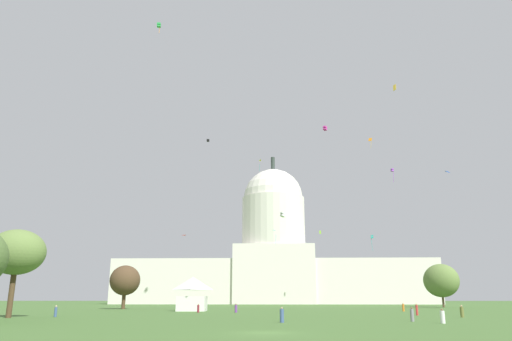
{
  "coord_description": "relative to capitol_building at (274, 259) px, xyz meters",
  "views": [
    {
      "loc": [
        0.68,
        -37.31,
        2.53
      ],
      "look_at": [
        -3.9,
        82.84,
        34.86
      ],
      "focal_mm": 33.31,
      "sensor_mm": 36.0,
      "label": 1
    }
  ],
  "objects": [
    {
      "name": "kite_yellow_high",
      "position": [
        -4.69,
        -56.78,
        27.7
      ],
      "size": [
        0.83,
        1.79,
        3.35
      ],
      "rotation": [
        0.0,
        0.0,
        4.72
      ],
      "color": "yellow"
    },
    {
      "name": "kite_lime_mid",
      "position": [
        17.45,
        -32.43,
        7.35
      ],
      "size": [
        0.67,
        0.25,
        1.33
      ],
      "rotation": [
        0.0,
        0.0,
        2.19
      ],
      "color": "#8CD133"
    },
    {
      "name": "kite_magenta_high",
      "position": [
        14.11,
        -90.39,
        27.39
      ],
      "size": [
        1.24,
        1.24,
        1.22
      ],
      "rotation": [
        0.0,
        0.0,
        2.43
      ],
      "color": "#D1339E"
    },
    {
      "name": "person_red_lawn_far_right",
      "position": [
        21.46,
        -135.53,
        -18.07
      ],
      "size": [
        0.49,
        0.49,
        1.72
      ],
      "rotation": [
        0.0,
        0.0,
        2.35
      ],
      "color": "red",
      "rests_on": "ground_plane"
    },
    {
      "name": "kite_orange_high",
      "position": [
        29.09,
        -75.49,
        28.86
      ],
      "size": [
        1.11,
        0.8,
        3.2
      ],
      "rotation": [
        0.0,
        0.0,
        1.78
      ],
      "color": "orange"
    },
    {
      "name": "person_grey_back_center",
      "position": [
        15.45,
        -154.66,
        -18.17
      ],
      "size": [
        0.47,
        0.47,
        1.55
      ],
      "rotation": [
        0.0,
        0.0,
        0.23
      ],
      "color": "gray",
      "rests_on": "ground_plane"
    },
    {
      "name": "kite_green_high",
      "position": [
        -22.03,
        -128.26,
        35.55
      ],
      "size": [
        0.82,
        0.84,
        2.27
      ],
      "rotation": [
        0.0,
        0.0,
        0.15
      ],
      "color": "green"
    },
    {
      "name": "person_denim_back_right",
      "position": [
        0.99,
        -157.57,
        -18.15
      ],
      "size": [
        0.5,
        0.5,
        1.59
      ],
      "rotation": [
        0.0,
        0.0,
        4.54
      ],
      "color": "#3D5684",
      "rests_on": "ground_plane"
    },
    {
      "name": "person_purple_near_tree_east",
      "position": [
        -6.72,
        -122.01,
        -18.18
      ],
      "size": [
        0.63,
        0.63,
        1.54
      ],
      "rotation": [
        0.0,
        0.0,
        2.6
      ],
      "color": "#703D93",
      "rests_on": "ground_plane"
    },
    {
      "name": "person_white_front_left",
      "position": [
        17.4,
        -158.78,
        -18.22
      ],
      "size": [
        0.61,
        0.61,
        1.46
      ],
      "rotation": [
        0.0,
        0.0,
        5.12
      ],
      "color": "silver",
      "rests_on": "ground_plane"
    },
    {
      "name": "kite_red_low",
      "position": [
        -20.55,
        -99.79,
        -2.51
      ],
      "size": [
        1.33,
        1.15,
        0.15
      ],
      "rotation": [
        0.0,
        0.0,
        2.54
      ],
      "color": "red"
    },
    {
      "name": "person_olive_near_tree_west",
      "position": [
        25.28,
        -143.01,
        -18.16
      ],
      "size": [
        0.57,
        0.57,
        1.59
      ],
      "rotation": [
        0.0,
        0.0,
        6.03
      ],
      "color": "olive",
      "rests_on": "ground_plane"
    },
    {
      "name": "tree_west_mid",
      "position": [
        -35.24,
        -96.05,
        -12.34
      ],
      "size": [
        7.62,
        7.52,
        10.05
      ],
      "color": "#4C3823",
      "rests_on": "ground_plane"
    },
    {
      "name": "capitol_building",
      "position": [
        0.0,
        0.0,
        0.0
      ],
      "size": [
        135.31,
        28.37,
        65.27
      ],
      "color": "silver",
      "rests_on": "ground_plane"
    },
    {
      "name": "kite_violet_high",
      "position": [
        32.13,
        -86.05,
        16.7
      ],
      "size": [
        0.79,
        0.81,
        3.85
      ],
      "rotation": [
        0.0,
        0.0,
        0.26
      ],
      "color": "purple"
    },
    {
      "name": "tree_east_mid",
      "position": [
        46.51,
        -73.28,
        -11.69
      ],
      "size": [
        12.72,
        12.5,
        11.72
      ],
      "color": "brown",
      "rests_on": "ground_plane"
    },
    {
      "name": "kite_cyan_mid",
      "position": [
        0.89,
        -67.79,
        2.51
      ],
      "size": [
        1.3,
        1.78,
        3.76
      ],
      "rotation": [
        0.0,
        0.0,
        1.19
      ],
      "color": "#33BCDB"
    },
    {
      "name": "tree_west_near",
      "position": [
        -34.52,
        -146.81,
        -10.41
      ],
      "size": [
        9.21,
        8.62,
        11.55
      ],
      "color": "#4C3823",
      "rests_on": "ground_plane"
    },
    {
      "name": "kite_turquoise_mid",
      "position": [
        26.14,
        -83.47,
        -0.84
      ],
      "size": [
        0.8,
        0.75,
        4.21
      ],
      "rotation": [
        0.0,
        0.0,
        4.6
      ],
      "color": "teal"
    },
    {
      "name": "kite_white_mid",
      "position": [
        2.44,
        -93.26,
        3.72
      ],
      "size": [
        1.44,
        1.42,
        1.33
      ],
      "rotation": [
        0.0,
        0.0,
        5.36
      ],
      "color": "white"
    },
    {
      "name": "event_tent",
      "position": [
        -16.13,
        -113.3,
        -15.53
      ],
      "size": [
        6.02,
        5.94,
        6.57
      ],
      "rotation": [
        0.0,
        0.0,
        0.03
      ],
      "color": "white",
      "rests_on": "ground_plane"
    },
    {
      "name": "kite_gold_high",
      "position": [
        20.7,
        -136.2,
        17.75
      ],
      "size": [
        0.51,
        0.81,
        1.25
      ],
      "rotation": [
        0.0,
        0.0,
        1.45
      ],
      "color": "gold"
    },
    {
      "name": "kite_blue_mid",
      "position": [
        33.92,
        -118.88,
        7.3
      ],
      "size": [
        1.61,
        1.62,
        0.27
      ],
      "rotation": [
        0.0,
        0.0,
        3.93
      ],
      "color": "blue"
    },
    {
      "name": "kite_black_high",
      "position": [
        -22.49,
        -53.8,
        36.78
      ],
      "size": [
        0.9,
        0.92,
        0.9
      ],
      "rotation": [
        0.0,
        0.0,
        3.08
      ],
      "color": "black"
    },
    {
      "name": "ground_plane",
      "position": [
        -0.43,
        -172.89,
        -18.87
      ],
      "size": [
        800.0,
        800.0,
        0.0
      ],
      "primitive_type": "plane",
      "color": "#42662D"
    },
    {
      "name": "person_orange_lawn_far_left",
      "position": [
        25.13,
        -113.65,
        -18.13
      ],
      "size": [
        0.53,
        0.53,
        1.62
      ],
      "rotation": [
        0.0,
        0.0,
        5.87
      ],
      "color": "orange",
      "rests_on": "ground_plane"
    },
    {
      "name": "person_denim_back_left",
      "position": [
        -29.86,
        -143.4,
        -18.17
      ],
      "size": [
        0.47,
        0.47,
        1.54
      ],
      "rotation": [
        0.0,
        0.0,
        0.3
      ],
      "color": "#3D5684",
      "rests_on": "ground_plane"
    },
    {
      "name": "person_maroon_edge_west",
      "position": [
        -13.46,
        -122.31,
        -18.19
      ],
      "size": [
        0.4,
        0.4,
        1.51
      ],
      "rotation": [
        0.0,
        0.0,
        0.01
      ],
      "color": "maroon",
      "rests_on": "ground_plane"
    }
  ]
}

